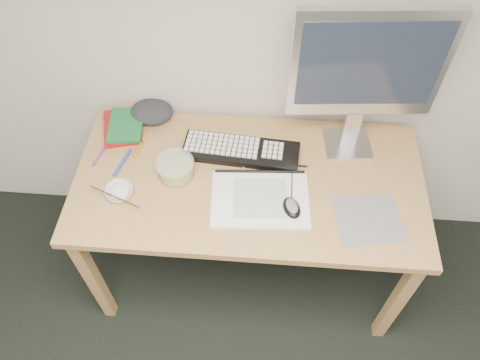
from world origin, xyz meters
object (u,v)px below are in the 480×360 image
object	(u,v)px
sketchpad	(260,199)
monitor	(368,69)
desk	(249,191)
keyboard	(241,151)
rice_bowl	(119,192)

from	to	relation	value
sketchpad	monitor	distance (m)	0.62
monitor	desk	bearing A→B (deg)	-156.64
desk	sketchpad	bearing A→B (deg)	-63.00
desk	monitor	xyz separation A→B (m)	(0.40, 0.22, 0.49)
desk	monitor	size ratio (longest dim) A/B	2.17
sketchpad	monitor	bearing A→B (deg)	38.07
desk	sketchpad	size ratio (longest dim) A/B	3.73
keyboard	rice_bowl	size ratio (longest dim) A/B	4.37
keyboard	monitor	size ratio (longest dim) A/B	0.74
sketchpad	rice_bowl	world-z (taller)	rice_bowl
keyboard	monitor	bearing A→B (deg)	15.08
sketchpad	keyboard	bearing A→B (deg)	108.27
keyboard	monitor	world-z (taller)	monitor
desk	sketchpad	xyz separation A→B (m)	(0.05, -0.10, 0.09)
monitor	rice_bowl	xyz separation A→B (m)	(-0.90, -0.33, -0.39)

